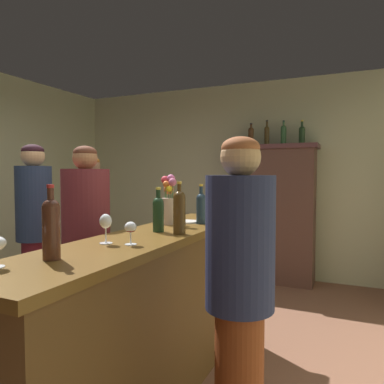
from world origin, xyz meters
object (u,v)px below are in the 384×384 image
display_bottle_midleft (267,134)px  display_bottle_midright (302,134)px  patron_near_entrance (92,225)px  display_bottle_center (284,134)px  wine_bottle_pinot (179,210)px  flower_arrangement (169,202)px  display_cabinet (274,211)px  display_bottle_left (251,135)px  bartender (240,292)px  cheese_plate (186,222)px  wine_bottle_riesling (158,212)px  wine_glass_mid (106,223)px  patron_in_navy (86,246)px  wine_glass_spare (131,229)px  bar_counter (150,317)px  wine_bottle_chardonnay (201,207)px  wine_glass_front (208,206)px  patron_tall (34,230)px  wine_bottle_rose (51,226)px

display_bottle_midleft → display_bottle_midright: 0.45m
display_bottle_midleft → patron_near_entrance: (-1.52, -1.72, -1.09)m
display_bottle_center → wine_bottle_pinot: bearing=-92.6°
flower_arrangement → display_bottle_midright: (0.64, 2.45, 0.73)m
display_cabinet → display_bottle_left: display_bottle_left is taller
display_bottle_left → display_bottle_midleft: size_ratio=0.91×
display_cabinet → bartender: 3.30m
cheese_plate → wine_bottle_pinot: bearing=-69.4°
wine_bottle_riesling → cheese_plate: (-0.03, 0.49, -0.12)m
wine_glass_mid → patron_in_navy: size_ratio=0.10×
wine_glass_mid → display_bottle_left: display_bottle_left is taller
wine_bottle_riesling → patron_in_navy: bearing=173.5°
wine_bottle_riesling → wine_glass_mid: wine_bottle_riesling is taller
display_cabinet → display_bottle_midleft: size_ratio=5.51×
bartender → display_bottle_midleft: bearing=-96.2°
display_cabinet → wine_bottle_riesling: (-0.18, -2.80, 0.25)m
flower_arrangement → cheese_plate: 0.22m
bartender → wine_glass_spare: bearing=-17.7°
wine_glass_mid → patron_in_navy: bearing=137.9°
bar_counter → display_bottle_midleft: 3.25m
wine_bottle_chardonnay → patron_near_entrance: (-1.55, 0.61, -0.31)m
cheese_plate → display_bottle_center: (0.32, 2.32, 0.90)m
cheese_plate → wine_glass_spare: bearing=-83.4°
display_bottle_left → bartender: bearing=-75.7°
display_bottle_midleft → display_bottle_center: (0.22, -0.00, -0.00)m
wine_glass_mid → display_bottle_midleft: 3.37m
bar_counter → display_bottle_center: display_bottle_center is taller
display_bottle_center → display_bottle_midleft: bearing=180.0°
display_bottle_center → patron_in_navy: 3.08m
display_bottle_left → bartender: (0.83, -3.26, -1.08)m
wine_bottle_riesling → wine_bottle_pinot: wine_bottle_pinot is taller
wine_glass_front → cheese_plate: wine_glass_front is taller
wine_bottle_pinot → cheese_plate: (-0.19, 0.52, -0.15)m
display_bottle_left → patron_tall: display_bottle_left is taller
wine_bottle_chardonnay → display_bottle_midright: 2.49m
wine_glass_front → display_bottle_midright: display_bottle_midright is taller
wine_bottle_chardonnay → patron_near_entrance: 1.69m
wine_bottle_chardonnay → display_cabinet: bearing=88.2°
display_bottle_midleft → display_bottle_midright: display_bottle_midleft is taller
wine_glass_spare → display_bottle_left: 3.36m
wine_bottle_chardonnay → bartender: bartender is taller
display_bottle_left → patron_in_navy: display_bottle_left is taller
wine_bottle_chardonnay → cheese_plate: bearing=172.2°
bar_counter → display_cabinet: size_ratio=1.31×
bartender → wine_bottle_riesling: bearing=-50.2°
bar_counter → wine_bottle_rose: size_ratio=7.21×
display_cabinet → cheese_plate: 2.33m
bar_counter → patron_in_navy: size_ratio=1.45×
wine_glass_spare → display_bottle_left: (-0.22, 3.25, 0.82)m
patron_in_navy → wine_glass_front: bearing=55.2°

